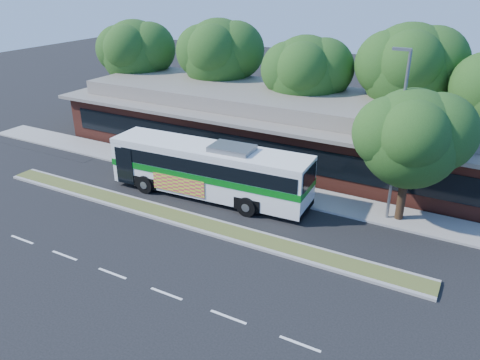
{
  "coord_description": "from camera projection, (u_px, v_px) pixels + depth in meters",
  "views": [
    {
      "loc": [
        13.36,
        -17.47,
        12.36
      ],
      "look_at": [
        2.23,
        2.82,
        2.0
      ],
      "focal_mm": 35.0,
      "sensor_mm": 36.0,
      "label": 1
    }
  ],
  "objects": [
    {
      "name": "median_strip",
      "position": [
        184.0,
        219.0,
        25.34
      ],
      "size": [
        26.0,
        1.1,
        0.15
      ],
      "primitive_type": "cube",
      "color": "#495323",
      "rests_on": "ground"
    },
    {
      "name": "sidewalk_tree",
      "position": [
        419.0,
        137.0,
        23.37
      ],
      "size": [
        5.67,
        5.08,
        7.19
      ],
      "color": "black",
      "rests_on": "ground"
    },
    {
      "name": "transit_bus",
      "position": [
        210.0,
        167.0,
        27.3
      ],
      "size": [
        12.36,
        3.34,
        3.43
      ],
      "rotation": [
        0.0,
        0.0,
        0.05
      ],
      "color": "silver",
      "rests_on": "ground"
    },
    {
      "name": "plaza_building",
      "position": [
        280.0,
        123.0,
        34.42
      ],
      "size": [
        33.2,
        11.2,
        4.45
      ],
      "color": "maroon",
      "rests_on": "ground"
    },
    {
      "name": "tree_bg_c",
      "position": [
        311.0,
        73.0,
        34.11
      ],
      "size": [
        6.24,
        5.6,
        8.26
      ],
      "color": "black",
      "rests_on": "ground"
    },
    {
      "name": "tree_bg_d",
      "position": [
        416.0,
        68.0,
        31.49
      ],
      "size": [
        6.91,
        6.2,
        9.37
      ],
      "color": "black",
      "rests_on": "ground"
    },
    {
      "name": "sidewalk",
      "position": [
        236.0,
        181.0,
        29.99
      ],
      "size": [
        44.0,
        2.6,
        0.12
      ],
      "primitive_type": "cube",
      "color": "gray",
      "rests_on": "ground"
    },
    {
      "name": "sedan",
      "position": [
        125.0,
        133.0,
        36.95
      ],
      "size": [
        4.73,
        2.13,
        1.35
      ],
      "primitive_type": "imported",
      "rotation": [
        0.0,
        0.0,
        1.52
      ],
      "color": "#ACAFB3",
      "rests_on": "ground"
    },
    {
      "name": "ground",
      "position": [
        178.0,
        225.0,
        24.89
      ],
      "size": [
        120.0,
        120.0,
        0.0
      ],
      "primitive_type": "plane",
      "color": "black",
      "rests_on": "ground"
    },
    {
      "name": "tree_bg_b",
      "position": [
        224.0,
        54.0,
        38.19
      ],
      "size": [
        6.69,
        6.0,
        9.0
      ],
      "color": "black",
      "rests_on": "ground"
    },
    {
      "name": "tree_bg_a",
      "position": [
        140.0,
        52.0,
        41.01
      ],
      "size": [
        6.47,
        5.8,
        8.63
      ],
      "color": "black",
      "rests_on": "ground"
    },
    {
      "name": "parking_lot",
      "position": [
        77.0,
        126.0,
        40.79
      ],
      "size": [
        14.0,
        12.0,
        0.01
      ],
      "primitive_type": "cube",
      "color": "black",
      "rests_on": "ground"
    },
    {
      "name": "lamp_post",
      "position": [
        398.0,
        133.0,
        23.5
      ],
      "size": [
        0.93,
        0.18,
        9.07
      ],
      "color": "slate",
      "rests_on": "ground"
    }
  ]
}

